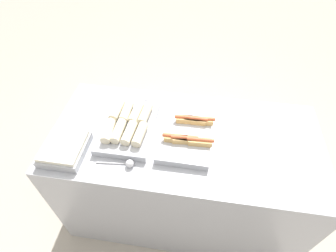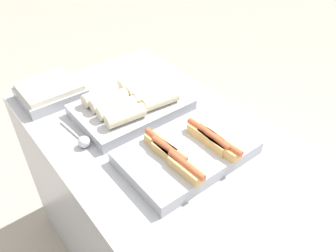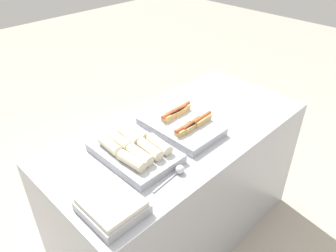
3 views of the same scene
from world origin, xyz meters
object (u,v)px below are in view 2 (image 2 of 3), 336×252
object	(u,v)px
tray_hotdogs	(187,151)
tray_side_front	(50,91)
serving_spoon_far	(186,94)
tray_wraps	(131,104)
serving_spoon_near	(82,140)

from	to	relation	value
tray_hotdogs	tray_side_front	distance (m)	0.73
tray_hotdogs	serving_spoon_far	world-z (taller)	tray_hotdogs
tray_wraps	serving_spoon_far	distance (m)	0.27
tray_wraps	serving_spoon_far	bearing A→B (deg)	77.70
tray_hotdogs	serving_spoon_far	distance (m)	0.40
serving_spoon_far	tray_hotdogs	bearing A→B (deg)	-40.66
tray_hotdogs	serving_spoon_far	bearing A→B (deg)	139.34
tray_wraps	tray_side_front	world-z (taller)	tray_wraps
serving_spoon_near	serving_spoon_far	distance (m)	0.53
tray_side_front	serving_spoon_near	distance (m)	0.39
tray_wraps	serving_spoon_near	distance (m)	0.27
serving_spoon_near	serving_spoon_far	world-z (taller)	same
tray_side_front	serving_spoon_far	size ratio (longest dim) A/B	1.24
tray_side_front	serving_spoon_far	distance (m)	0.62
serving_spoon_far	tray_wraps	bearing A→B (deg)	-102.30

